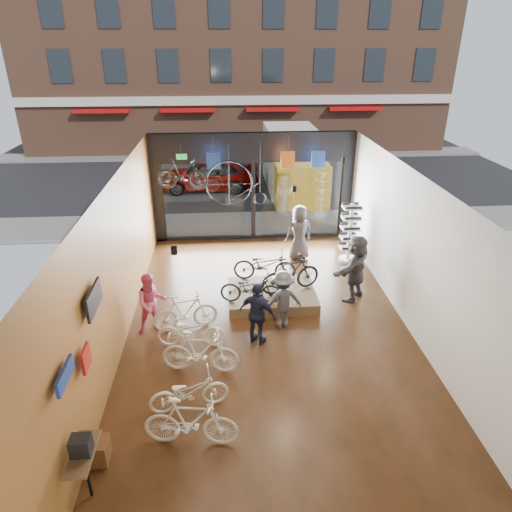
{
  "coord_description": "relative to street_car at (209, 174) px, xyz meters",
  "views": [
    {
      "loc": [
        -1.0,
        -9.39,
        6.6
      ],
      "look_at": [
        -0.23,
        1.4,
        1.44
      ],
      "focal_mm": 32.0,
      "sensor_mm": 36.0,
      "label": 1
    }
  ],
  "objects": [
    {
      "name": "ground_plane",
      "position": [
        1.7,
        -12.0,
        -0.81
      ],
      "size": [
        7.0,
        12.0,
        0.04
      ],
      "primitive_type": "cube",
      "color": "black",
      "rests_on": "ground"
    },
    {
      "name": "ceiling",
      "position": [
        1.7,
        -12.0,
        3.03
      ],
      "size": [
        7.0,
        12.0,
        0.04
      ],
      "primitive_type": "cube",
      "color": "black",
      "rests_on": "ground"
    },
    {
      "name": "wall_left",
      "position": [
        -1.82,
        -12.0,
        1.11
      ],
      "size": [
        0.04,
        12.0,
        3.8
      ],
      "primitive_type": "cube",
      "color": "#9A5C2E",
      "rests_on": "ground"
    },
    {
      "name": "wall_right",
      "position": [
        5.22,
        -12.0,
        1.11
      ],
      "size": [
        0.04,
        12.0,
        3.8
      ],
      "primitive_type": "cube",
      "color": "beige",
      "rests_on": "ground"
    },
    {
      "name": "wall_back",
      "position": [
        1.7,
        -18.02,
        1.11
      ],
      "size": [
        7.0,
        0.04,
        3.8
      ],
      "primitive_type": "cube",
      "color": "beige",
      "rests_on": "ground"
    },
    {
      "name": "storefront",
      "position": [
        1.7,
        -6.0,
        1.11
      ],
      "size": [
        7.0,
        0.26,
        3.8
      ],
      "primitive_type": null,
      "color": "black",
      "rests_on": "ground"
    },
    {
      "name": "exit_sign",
      "position": [
        -0.7,
        -6.12,
        2.26
      ],
      "size": [
        0.35,
        0.06,
        0.18
      ],
      "primitive_type": "cube",
      "color": "#198C26",
      "rests_on": "storefront"
    },
    {
      "name": "street_road",
      "position": [
        1.7,
        3.0,
        -0.8
      ],
      "size": [
        30.0,
        18.0,
        0.02
      ],
      "primitive_type": "cube",
      "color": "black",
      "rests_on": "ground"
    },
    {
      "name": "sidewalk_near",
      "position": [
        1.7,
        -4.8,
        -0.73
      ],
      "size": [
        30.0,
        2.4,
        0.12
      ],
      "primitive_type": "cube",
      "color": "slate",
      "rests_on": "ground"
    },
    {
      "name": "sidewalk_far",
      "position": [
        1.7,
        7.0,
        -0.73
      ],
      "size": [
        30.0,
        2.0,
        0.12
      ],
      "primitive_type": "cube",
      "color": "slate",
      "rests_on": "ground"
    },
    {
      "name": "opposite_building",
      "position": [
        1.7,
        9.5,
        6.21
      ],
      "size": [
        26.0,
        5.0,
        14.0
      ],
      "primitive_type": "cube",
      "color": "brown",
      "rests_on": "ground"
    },
    {
      "name": "street_car",
      "position": [
        0.0,
        0.0,
        0.0
      ],
      "size": [
        4.62,
        1.86,
        1.57
      ],
      "primitive_type": "imported",
      "rotation": [
        0.0,
        0.0,
        -1.57
      ],
      "color": "gray",
      "rests_on": "street_road"
    },
    {
      "name": "box_truck",
      "position": [
        3.95,
        -1.0,
        0.6
      ],
      "size": [
        2.35,
        7.05,
        2.78
      ],
      "primitive_type": null,
      "color": "silver",
      "rests_on": "street_road"
    },
    {
      "name": "floor_bike_1",
      "position": [
        -0.01,
        -15.35,
        -0.27
      ],
      "size": [
        1.76,
        0.7,
        1.03
      ],
      "primitive_type": "imported",
      "rotation": [
        0.0,
        0.0,
        1.44
      ],
      "color": "beige",
      "rests_on": "ground_plane"
    },
    {
      "name": "floor_bike_2",
      "position": [
        -0.11,
        -14.46,
        -0.38
      ],
      "size": [
        1.63,
        0.84,
        0.82
      ],
      "primitive_type": "imported",
      "rotation": [
        0.0,
        0.0,
        1.77
      ],
      "color": "beige",
      "rests_on": "ground_plane"
    },
    {
      "name": "floor_bike_3",
      "position": [
        0.07,
        -13.37,
        -0.27
      ],
      "size": [
        1.76,
        0.74,
        1.02
      ],
      "primitive_type": "imported",
      "rotation": [
        0.0,
        0.0,
        1.42
      ],
      "color": "beige",
      "rests_on": "ground_plane"
    },
    {
      "name": "floor_bike_4",
      "position": [
        -0.17,
        -12.43,
        -0.36
      ],
      "size": [
        1.66,
        0.7,
        0.85
      ],
      "primitive_type": "imported",
      "rotation": [
        0.0,
        0.0,
        1.48
      ],
      "color": "beige",
      "rests_on": "ground_plane"
    },
    {
      "name": "floor_bike_5",
      "position": [
        -0.37,
        -11.7,
        -0.3
      ],
      "size": [
        1.67,
        0.77,
        0.97
      ],
      "primitive_type": "imported",
      "rotation": [
        0.0,
        0.0,
        1.78
      ],
      "color": "beige",
      "rests_on": "ground_plane"
    },
    {
      "name": "display_platform",
      "position": [
        1.92,
        -10.47,
        -0.64
      ],
      "size": [
        2.4,
        1.8,
        0.3
      ],
      "primitive_type": "cube",
      "color": "#493720",
      "rests_on": "ground_plane"
    },
    {
      "name": "display_bike_left",
      "position": [
        1.3,
        -11.03,
        -0.06
      ],
      "size": [
        1.67,
        0.78,
        0.84
      ],
      "primitive_type": "imported",
      "rotation": [
        0.0,
        0.0,
        1.43
      ],
      "color": "black",
      "rests_on": "display_platform"
    },
    {
      "name": "display_bike_mid",
      "position": [
        2.43,
        -10.51,
        0.03
      ],
      "size": [
        1.8,
        1.01,
        1.04
      ],
      "primitive_type": "imported",
      "rotation": [
        0.0,
        0.0,
        1.89
      ],
      "color": "black",
      "rests_on": "display_platform"
    },
    {
      "name": "display_bike_right",
      "position": [
        1.78,
        -9.81,
        -0.02
      ],
      "size": [
        1.86,
        0.86,
        0.94
      ],
      "primitive_type": "imported",
      "rotation": [
        0.0,
        0.0,
        1.43
      ],
      "color": "black",
      "rests_on": "display_platform"
    },
    {
      "name": "customer_1",
      "position": [
        -1.16,
        -11.69,
        -0.01
      ],
      "size": [
        0.91,
        0.81,
        1.55
      ],
      "primitive_type": "imported",
      "rotation": [
        0.0,
        0.0,
        0.35
      ],
      "color": "#CC4C72",
      "rests_on": "ground_plane"
    },
    {
      "name": "customer_2",
      "position": [
        1.38,
        -12.42,
        0.02
      ],
      "size": [
        1.01,
        0.85,
        1.61
      ],
      "primitive_type": "imported",
      "rotation": [
        0.0,
        0.0,
        2.56
      ],
      "color": "#161C33",
      "rests_on": "ground_plane"
    },
    {
      "name": "customer_3",
      "position": [
        2.04,
        -11.8,
        -0.0
      ],
      "size": [
        1.11,
        0.79,
        1.56
      ],
      "primitive_type": "imported",
      "rotation": [
        0.0,
        0.0,
        3.36
      ],
      "color": "#3F3F44",
      "rests_on": "ground_plane"
    },
    {
      "name": "customer_4",
      "position": [
        3.07,
        -7.87,
        0.13
      ],
      "size": [
        1.01,
        0.79,
        1.83
      ],
      "primitive_type": "imported",
      "rotation": [
        0.0,
        0.0,
        3.4
      ],
      "color": "#3F3F44",
      "rests_on": "ground_plane"
    },
    {
      "name": "customer_5",
      "position": [
        4.21,
        -10.52,
        0.16
      ],
      "size": [
        1.57,
        1.7,
        1.9
      ],
      "primitive_type": "imported",
      "rotation": [
        0.0,
        0.0,
        4.01
      ],
      "color": "#3F3F44",
      "rests_on": "ground_plane"
    },
    {
      "name": "sunglasses_rack",
      "position": [
        4.65,
        -8.18,
        0.2
      ],
      "size": [
        0.6,
        0.5,
        1.97
      ],
      "primitive_type": null,
      "rotation": [
        0.0,
        0.0,
        0.03
      ],
      "color": "white",
      "rests_on": "ground_plane"
    },
    {
      "name": "wall_merch",
      "position": [
        -1.68,
        -15.5,
        0.51
      ],
      "size": [
        0.4,
        2.4,
        2.6
      ],
      "primitive_type": null,
      "color": "navy",
      "rests_on": "wall_left"
    },
    {
      "name": "penny_farthing",
      "position": [
        1.15,
        -7.71,
        1.71
      ],
      "size": [
        1.83,
        0.06,
        1.46
      ],
      "primitive_type": null,
      "color": "black",
      "rests_on": "ceiling"
    },
    {
      "name": "hung_bike",
      "position": [
        -0.56,
        -7.8,
        2.14
      ],
      "size": [
        1.64,
        0.75,
        0.95
      ],
      "primitive_type": "imported",
      "rotation": [
        0.0,
        0.0,
        1.38
      ],
      "color": "black",
      "rests_on": "ceiling"
    },
    {
      "name": "jersey_left",
      "position": [
        0.37,
        -6.8,
        2.26
      ],
      "size": [
        0.45,
        0.03,
        0.55
      ],
      "primitive_type": "cube",
      "color": "#1E3F99",
      "rests_on": "ceiling"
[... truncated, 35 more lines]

